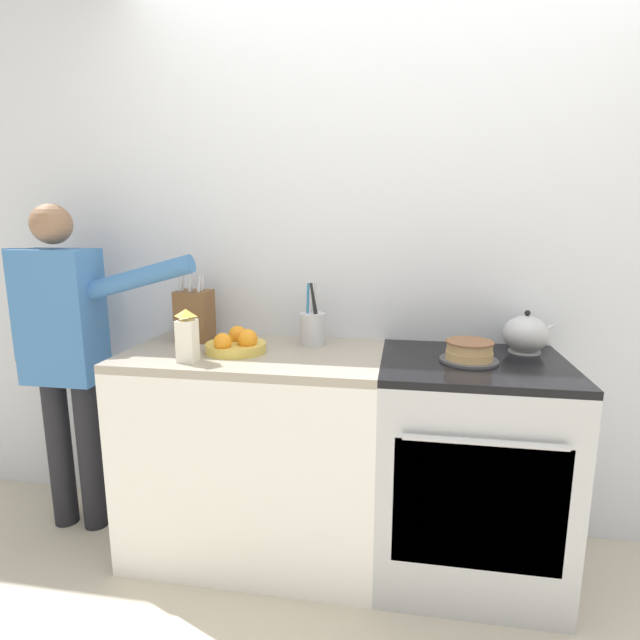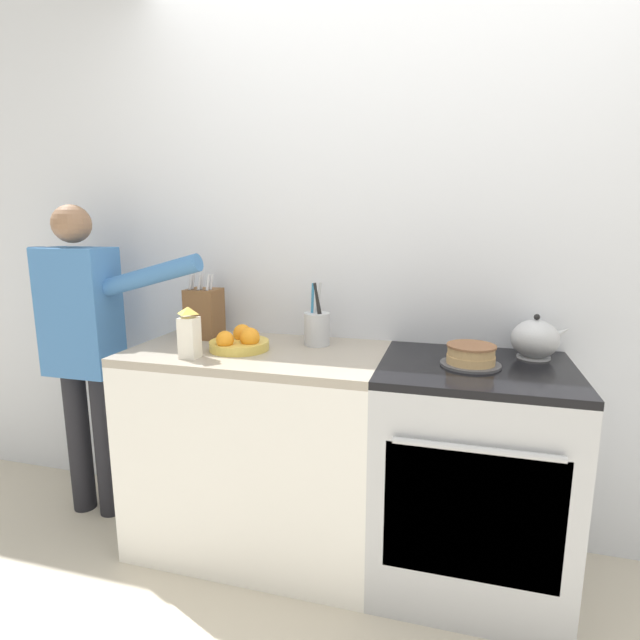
% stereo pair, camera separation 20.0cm
% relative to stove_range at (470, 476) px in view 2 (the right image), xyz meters
% --- Properties ---
extents(ground_plane, '(16.00, 16.00, 0.00)m').
position_rel_stove_range_xyz_m(ground_plane, '(-0.27, -0.31, -0.46)').
color(ground_plane, beige).
extents(wall_back, '(8.00, 0.04, 2.60)m').
position_rel_stove_range_xyz_m(wall_back, '(-0.27, 0.33, 0.84)').
color(wall_back, silver).
rests_on(wall_back, ground_plane).
extents(counter_cabinet, '(1.08, 0.62, 0.92)m').
position_rel_stove_range_xyz_m(counter_cabinet, '(-0.90, 0.00, -0.00)').
color(counter_cabinet, white).
rests_on(counter_cabinet, ground_plane).
extents(stove_range, '(0.73, 0.65, 0.92)m').
position_rel_stove_range_xyz_m(stove_range, '(0.00, 0.00, 0.00)').
color(stove_range, '#B7BABF').
rests_on(stove_range, ground_plane).
extents(layer_cake, '(0.23, 0.23, 0.08)m').
position_rel_stove_range_xyz_m(layer_cake, '(-0.02, -0.01, 0.50)').
color(layer_cake, '#4C4C51').
rests_on(layer_cake, stove_range).
extents(tea_kettle, '(0.22, 0.18, 0.18)m').
position_rel_stove_range_xyz_m(tea_kettle, '(0.23, 0.18, 0.54)').
color(tea_kettle, '#B7BABF').
rests_on(tea_kettle, stove_range).
extents(knife_block, '(0.15, 0.14, 0.33)m').
position_rel_stove_range_xyz_m(knife_block, '(-1.23, 0.15, 0.58)').
color(knife_block, brown).
rests_on(knife_block, counter_cabinet).
extents(utensil_crock, '(0.11, 0.11, 0.28)m').
position_rel_stove_range_xyz_m(utensil_crock, '(-0.68, 0.15, 0.54)').
color(utensil_crock, '#B7BABF').
rests_on(utensil_crock, counter_cabinet).
extents(fruit_bowl, '(0.25, 0.25, 0.10)m').
position_rel_stove_range_xyz_m(fruit_bowl, '(-0.97, -0.02, 0.49)').
color(fruit_bowl, gold).
rests_on(fruit_bowl, counter_cabinet).
extents(milk_carton, '(0.07, 0.07, 0.21)m').
position_rel_stove_range_xyz_m(milk_carton, '(-1.11, -0.19, 0.56)').
color(milk_carton, white).
rests_on(milk_carton, counter_cabinet).
extents(person_baker, '(0.90, 0.20, 1.53)m').
position_rel_stove_range_xyz_m(person_baker, '(-1.80, 0.01, 0.45)').
color(person_baker, black).
rests_on(person_baker, ground_plane).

